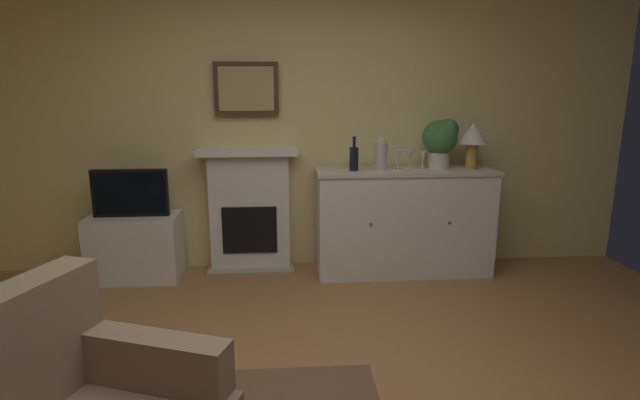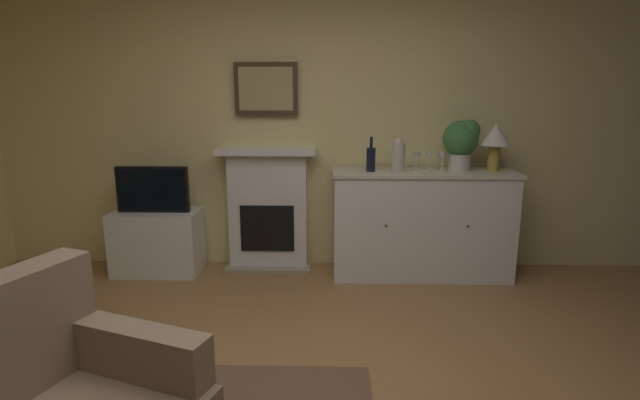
# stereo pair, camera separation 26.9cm
# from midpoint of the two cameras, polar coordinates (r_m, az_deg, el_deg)

# --- Properties ---
(wall_rear) EXTENTS (5.99, 0.06, 2.86)m
(wall_rear) POSITION_cam_midpoint_polar(r_m,az_deg,el_deg) (4.47, -3.81, 10.32)
(wall_rear) COLOR #EAD68C
(wall_rear) RESTS_ON ground_plane
(fireplace_unit) EXTENTS (0.87, 0.30, 1.10)m
(fireplace_unit) POSITION_cam_midpoint_polar(r_m,az_deg,el_deg) (4.49, -9.80, -1.21)
(fireplace_unit) COLOR white
(fireplace_unit) RESTS_ON ground_plane
(framed_picture) EXTENTS (0.55, 0.04, 0.45)m
(framed_picture) POSITION_cam_midpoint_polar(r_m,az_deg,el_deg) (4.40, -10.27, 12.50)
(framed_picture) COLOR #473323
(sideboard_cabinet) EXTENTS (1.55, 0.49, 0.93)m
(sideboard_cabinet) POSITION_cam_midpoint_polar(r_m,az_deg,el_deg) (4.41, 7.89, -2.48)
(sideboard_cabinet) COLOR white
(sideboard_cabinet) RESTS_ON ground_plane
(table_lamp) EXTENTS (0.26, 0.26, 0.40)m
(table_lamp) POSITION_cam_midpoint_polar(r_m,az_deg,el_deg) (4.44, 15.55, 7.06)
(table_lamp) COLOR #B79338
(table_lamp) RESTS_ON sideboard_cabinet
(wine_bottle) EXTENTS (0.08, 0.08, 0.29)m
(wine_bottle) POSITION_cam_midpoint_polar(r_m,az_deg,el_deg) (4.19, 2.10, 4.83)
(wine_bottle) COLOR black
(wine_bottle) RESTS_ON sideboard_cabinet
(wine_glass_left) EXTENTS (0.07, 0.07, 0.16)m
(wine_glass_left) POSITION_cam_midpoint_polar(r_m,az_deg,el_deg) (4.25, 7.21, 5.05)
(wine_glass_left) COLOR silver
(wine_glass_left) RESTS_ON sideboard_cabinet
(wine_glass_center) EXTENTS (0.07, 0.07, 0.16)m
(wine_glass_center) POSITION_cam_midpoint_polar(r_m,az_deg,el_deg) (4.30, 8.57, 5.10)
(wine_glass_center) COLOR silver
(wine_glass_center) RESTS_ON sideboard_cabinet
(wine_glass_right) EXTENTS (0.07, 0.07, 0.16)m
(wine_glass_right) POSITION_cam_midpoint_polar(r_m,az_deg,el_deg) (4.31, 10.06, 5.06)
(wine_glass_right) COLOR silver
(wine_glass_right) RESTS_ON sideboard_cabinet
(vase_decorative) EXTENTS (0.11, 0.11, 0.28)m
(vase_decorative) POSITION_cam_midpoint_polar(r_m,az_deg,el_deg) (4.20, 5.23, 5.25)
(vase_decorative) COLOR beige
(vase_decorative) RESTS_ON sideboard_cabinet
(tv_cabinet) EXTENTS (0.75, 0.42, 0.56)m
(tv_cabinet) POSITION_cam_midpoint_polar(r_m,az_deg,el_deg) (4.61, -22.07, -5.06)
(tv_cabinet) COLOR white
(tv_cabinet) RESTS_ON ground_plane
(tv_set) EXTENTS (0.62, 0.07, 0.40)m
(tv_set) POSITION_cam_midpoint_polar(r_m,az_deg,el_deg) (4.47, -22.66, 0.73)
(tv_set) COLOR black
(tv_set) RESTS_ON tv_cabinet
(potted_plant_small) EXTENTS (0.30, 0.30, 0.43)m
(potted_plant_small) POSITION_cam_midpoint_polar(r_m,az_deg,el_deg) (4.40, 12.08, 6.90)
(potted_plant_small) COLOR beige
(potted_plant_small) RESTS_ON sideboard_cabinet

